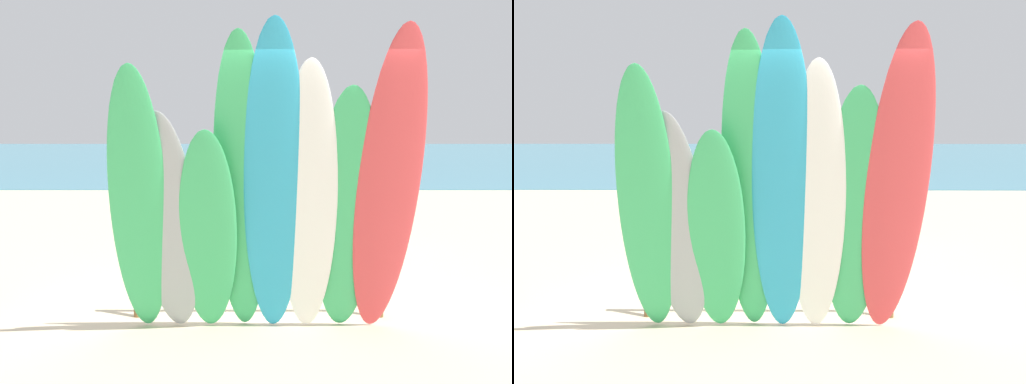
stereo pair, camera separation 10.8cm
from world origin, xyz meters
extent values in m
plane|color=beige|center=(0.00, 14.00, 0.00)|extent=(60.00, 60.00, 0.00)
cube|color=teal|center=(0.00, 31.17, 0.01)|extent=(60.00, 40.00, 0.02)
cylinder|color=brown|center=(-1.22, 0.00, 0.28)|extent=(0.07, 0.07, 0.56)
cylinder|color=brown|center=(1.22, 0.00, 0.28)|extent=(0.07, 0.07, 0.56)
cylinder|color=brown|center=(0.00, 0.00, 0.56)|extent=(2.56, 0.06, 0.06)
ellipsoid|color=#38B266|center=(-1.03, -0.73, 1.20)|extent=(0.57, 1.09, 2.40)
ellipsoid|color=#999EA3|center=(-0.79, -0.63, 1.02)|extent=(0.60, 0.89, 2.05)
ellipsoid|color=#38B266|center=(-0.45, -0.63, 0.95)|extent=(0.53, 0.85, 1.90)
ellipsoid|color=#38B266|center=(-0.15, -0.64, 1.33)|extent=(0.52, 0.98, 2.67)
ellipsoid|color=#289EC6|center=(0.13, -0.70, 1.38)|extent=(0.55, 0.98, 2.76)
ellipsoid|color=white|center=(0.43, -0.65, 1.23)|extent=(0.55, 0.88, 2.45)
ellipsoid|color=#38B266|center=(0.76, -0.61, 1.12)|extent=(0.59, 0.86, 2.25)
ellipsoid|color=#D13D42|center=(1.11, -0.70, 1.36)|extent=(0.62, 1.00, 2.71)
cylinder|color=brown|center=(0.33, 7.74, 0.38)|extent=(0.12, 0.12, 0.77)
cylinder|color=brown|center=(0.12, 7.51, 0.38)|extent=(0.12, 0.12, 0.77)
cube|color=orange|center=(0.22, 7.62, 0.71)|extent=(0.41, 0.25, 0.18)
cube|color=#DB333D|center=(0.22, 7.62, 1.07)|extent=(0.42, 0.43, 0.60)
sphere|color=brown|center=(0.22, 7.62, 1.48)|extent=(0.22, 0.22, 0.22)
cylinder|color=brown|center=(0.40, 7.81, 1.10)|extent=(0.09, 0.09, 0.54)
cylinder|color=brown|center=(0.05, 7.44, 1.10)|extent=(0.09, 0.09, 0.54)
cylinder|color=beige|center=(0.35, 3.83, 0.39)|extent=(0.12, 0.12, 0.77)
cylinder|color=beige|center=(0.04, 3.87, 0.39)|extent=(0.12, 0.12, 0.77)
cube|color=#B23399|center=(0.20, 3.85, 0.71)|extent=(0.41, 0.25, 0.18)
cube|color=black|center=(0.20, 3.85, 1.07)|extent=(0.42, 0.25, 0.60)
sphere|color=beige|center=(0.20, 3.85, 1.48)|extent=(0.22, 0.22, 0.22)
cylinder|color=beige|center=(0.45, 3.82, 1.11)|extent=(0.09, 0.09, 0.54)
cylinder|color=beige|center=(-0.06, 3.88, 1.11)|extent=(0.09, 0.09, 0.54)
cylinder|color=beige|center=(1.70, 3.32, 0.36)|extent=(0.11, 0.11, 0.72)
cylinder|color=beige|center=(1.82, 3.59, 0.36)|extent=(0.11, 0.11, 0.72)
cube|color=silver|center=(1.76, 3.46, 0.66)|extent=(0.38, 0.24, 0.17)
cube|color=silver|center=(1.76, 3.46, 1.00)|extent=(0.32, 0.42, 0.56)
sphere|color=beige|center=(1.76, 3.46, 1.38)|extent=(0.20, 0.20, 0.20)
cylinder|color=beige|center=(1.67, 3.24, 1.03)|extent=(0.09, 0.09, 0.50)
cylinder|color=beige|center=(1.86, 3.68, 1.03)|extent=(0.09, 0.09, 0.50)
ellipsoid|color=teal|center=(2.80, 17.00, 0.14)|extent=(3.99, 1.20, 0.31)
camera|label=1|loc=(-0.03, -5.61, 1.92)|focal=40.41mm
camera|label=2|loc=(0.08, -5.60, 1.92)|focal=40.41mm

